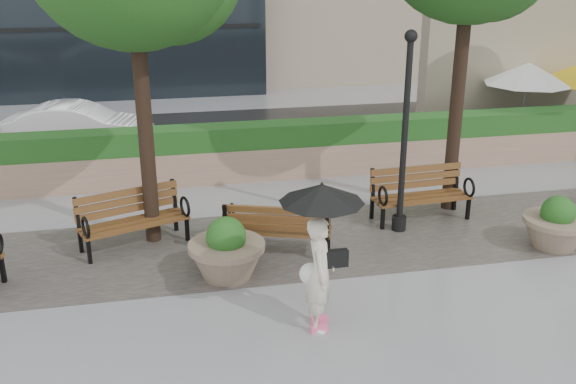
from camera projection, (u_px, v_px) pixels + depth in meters
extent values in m
plane|color=gray|center=(398.00, 319.00, 9.67)|extent=(100.00, 100.00, 0.00)
cube|color=#383330|center=(342.00, 238.00, 12.43)|extent=(28.00, 3.20, 0.01)
cube|color=tan|center=(297.00, 159.00, 15.97)|extent=(24.00, 0.80, 0.80)
cube|color=#1F541C|center=(297.00, 133.00, 15.73)|extent=(24.00, 0.75, 0.55)
cube|color=tan|center=(573.00, 64.00, 20.01)|extent=(10.00, 0.60, 4.00)
cube|color=black|center=(269.00, 134.00, 19.78)|extent=(40.00, 7.00, 0.00)
cube|color=brown|center=(134.00, 223.00, 11.89)|extent=(2.07, 1.25, 0.06)
cube|color=brown|center=(127.00, 201.00, 12.02)|extent=(1.91, 0.82, 0.47)
cube|color=black|center=(135.00, 234.00, 12.00)|extent=(2.11, 1.36, 0.51)
torus|color=black|center=(86.00, 228.00, 11.20)|extent=(0.19, 0.40, 0.41)
torus|color=black|center=(185.00, 207.00, 12.14)|extent=(0.19, 0.40, 0.41)
cube|color=brown|center=(278.00, 229.00, 11.67)|extent=(2.00, 1.17, 0.05)
cube|color=brown|center=(276.00, 219.00, 11.28)|extent=(1.86, 0.75, 0.45)
cube|color=black|center=(278.00, 241.00, 11.72)|extent=(2.04, 1.27, 0.49)
torus|color=black|center=(329.00, 218.00, 11.68)|extent=(0.18, 0.39, 0.39)
torus|color=black|center=(231.00, 213.00, 11.89)|extent=(0.18, 0.39, 0.39)
cube|color=brown|center=(422.00, 198.00, 13.14)|extent=(2.05, 0.73, 0.06)
cube|color=brown|center=(416.00, 177.00, 13.30)|extent=(2.02, 0.26, 0.47)
cube|color=black|center=(420.00, 208.00, 13.25)|extent=(2.06, 0.84, 0.52)
torus|color=black|center=(383.00, 196.00, 12.65)|extent=(0.08, 0.42, 0.42)
torus|color=black|center=(469.00, 187.00, 13.13)|extent=(0.08, 0.42, 0.42)
cylinder|color=#7F6B56|center=(227.00, 246.00, 10.74)|extent=(1.30, 1.30, 0.10)
sphere|color=#1E4112|center=(226.00, 236.00, 10.68)|extent=(0.67, 0.67, 0.67)
cylinder|color=#7F6B56|center=(557.00, 221.00, 11.88)|extent=(1.21, 1.21, 0.10)
sphere|color=#1E4112|center=(558.00, 212.00, 11.82)|extent=(0.63, 0.63, 0.63)
cylinder|color=black|center=(404.00, 140.00, 12.17)|extent=(0.12, 0.12, 3.75)
cylinder|color=black|center=(399.00, 223.00, 12.76)|extent=(0.28, 0.28, 0.30)
sphere|color=black|center=(411.00, 36.00, 11.51)|extent=(0.24, 0.24, 0.24)
cylinder|color=black|center=(144.00, 110.00, 11.50)|extent=(0.28, 0.28, 5.09)
cylinder|color=black|center=(458.00, 87.00, 13.04)|extent=(0.28, 0.28, 5.29)
cylinder|color=black|center=(520.00, 140.00, 19.00)|extent=(0.40, 0.40, 0.10)
cylinder|color=#99999E|center=(524.00, 105.00, 18.64)|extent=(0.06, 0.06, 2.20)
cone|color=white|center=(528.00, 74.00, 18.33)|extent=(2.50, 2.50, 0.60)
cylinder|color=black|center=(574.00, 138.00, 19.19)|extent=(0.40, 0.40, 0.10)
imported|color=white|center=(80.00, 127.00, 17.94)|extent=(4.22, 2.08, 1.33)
imported|color=beige|center=(320.00, 270.00, 9.15)|extent=(0.63, 0.77, 1.85)
cube|color=#F2598C|center=(319.00, 319.00, 9.56)|extent=(0.18, 0.28, 0.09)
cube|color=#F2598C|center=(319.00, 329.00, 9.32)|extent=(0.18, 0.28, 0.09)
cube|color=black|center=(336.00, 258.00, 9.12)|extent=(0.20, 0.36, 0.25)
sphere|color=white|center=(310.00, 274.00, 9.42)|extent=(0.32, 0.32, 0.32)
cylinder|color=black|center=(321.00, 224.00, 8.96)|extent=(0.02, 0.02, 0.98)
cone|color=black|center=(322.00, 193.00, 8.80)|extent=(1.20, 1.20, 0.25)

